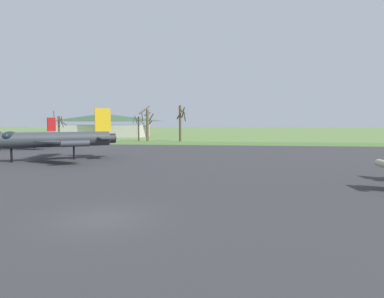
# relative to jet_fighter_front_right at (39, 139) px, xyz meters

# --- Properties ---
(ground_plane) EXTENTS (600.00, 600.00, 0.00)m
(ground_plane) POSITION_rel_jet_fighter_front_right_xyz_m (15.56, -20.62, -2.45)
(ground_plane) COLOR #607F42
(asphalt_apron) EXTENTS (82.11, 61.24, 0.05)m
(asphalt_apron) POSITION_rel_jet_fighter_front_right_xyz_m (15.56, -2.25, -2.42)
(asphalt_apron) COLOR #333335
(asphalt_apron) RESTS_ON ground
(grass_verge_strip) EXTENTS (142.11, 12.00, 0.06)m
(grass_verge_strip) POSITION_rel_jet_fighter_front_right_xyz_m (15.56, 34.37, -2.42)
(grass_verge_strip) COLOR #4D7333
(grass_verge_strip) RESTS_ON ground
(jet_fighter_front_right) EXTENTS (15.90, 14.06, 6.02)m
(jet_fighter_front_right) POSITION_rel_jet_fighter_front_right_xyz_m (0.00, 0.00, 0.00)
(jet_fighter_front_right) COLOR #33383D
(jet_fighter_front_right) RESTS_ON ground
(jet_fighter_rear_center) EXTENTS (10.13, 14.43, 5.18)m
(jet_fighter_rear_center) POSITION_rel_jet_fighter_front_right_xyz_m (-13.14, 14.59, -0.29)
(jet_fighter_rear_center) COLOR #565B60
(jet_fighter_rear_center) RESTS_ON ground
(bare_tree_far_left) EXTENTS (3.70, 2.79, 7.26)m
(bare_tree_far_left) POSITION_rel_jet_fighter_front_right_xyz_m (-21.09, 42.29, 1.14)
(bare_tree_far_left) COLOR brown
(bare_tree_far_left) RESTS_ON ground
(bare_tree_left_of_center) EXTENTS (2.93, 2.57, 6.74)m
(bare_tree_left_of_center) POSITION_rel_jet_fighter_front_right_xyz_m (-0.95, 41.80, 0.97)
(bare_tree_left_of_center) COLOR #42382D
(bare_tree_left_of_center) RESTS_ON ground
(bare_tree_center) EXTENTS (3.58, 2.42, 8.29)m
(bare_tree_center) POSITION_rel_jet_fighter_front_right_xyz_m (1.25, 41.77, 1.75)
(bare_tree_center) COLOR brown
(bare_tree_center) RESTS_ON ground
(bare_tree_right_of_center) EXTENTS (2.25, 2.50, 8.24)m
(bare_tree_right_of_center) POSITION_rel_jet_fighter_front_right_xyz_m (9.12, 41.50, 2.14)
(bare_tree_right_of_center) COLOR brown
(bare_tree_right_of_center) RESTS_ON ground
(visitor_building) EXTENTS (27.91, 12.08, 7.05)m
(visitor_building) POSITION_rel_jet_fighter_front_right_xyz_m (-18.74, 64.83, 1.05)
(visitor_building) COLOR beige
(visitor_building) RESTS_ON ground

